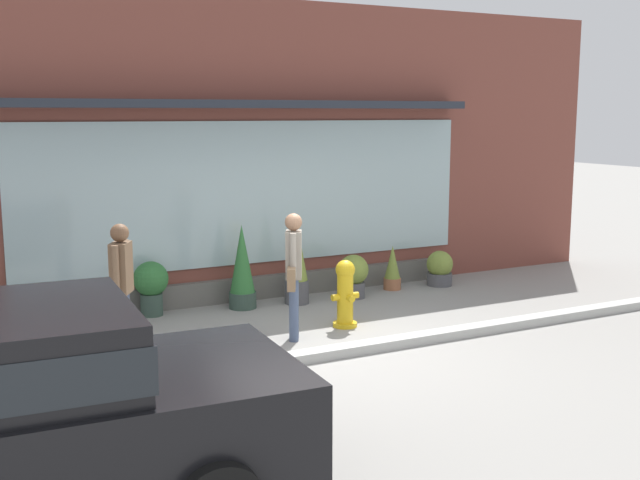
# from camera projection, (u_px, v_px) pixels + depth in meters

# --- Properties ---
(ground_plane) EXTENTS (60.00, 60.00, 0.00)m
(ground_plane) POSITION_uv_depth(u_px,v_px,m) (327.00, 352.00, 9.52)
(ground_plane) COLOR gray
(curb_strip) EXTENTS (14.00, 0.24, 0.12)m
(curb_strip) POSITION_uv_depth(u_px,v_px,m) (335.00, 352.00, 9.33)
(curb_strip) COLOR #B2B2AD
(curb_strip) RESTS_ON ground_plane
(storefront) EXTENTS (14.00, 0.81, 4.61)m
(storefront) POSITION_uv_depth(u_px,v_px,m) (231.00, 155.00, 11.94)
(storefront) COLOR brown
(storefront) RESTS_ON ground_plane
(fire_hydrant) EXTENTS (0.40, 0.37, 0.93)m
(fire_hydrant) POSITION_uv_depth(u_px,v_px,m) (345.00, 293.00, 10.58)
(fire_hydrant) COLOR gold
(fire_hydrant) RESTS_ON ground_plane
(pedestrian_with_handbag) EXTENTS (0.40, 0.57, 1.65)m
(pedestrian_with_handbag) POSITION_uv_depth(u_px,v_px,m) (294.00, 268.00, 9.88)
(pedestrian_with_handbag) COLOR #475675
(pedestrian_with_handbag) RESTS_ON ground_plane
(pedestrian_passerby) EXTENTS (0.33, 0.44, 1.63)m
(pedestrian_passerby) POSITION_uv_depth(u_px,v_px,m) (122.00, 280.00, 9.14)
(pedestrian_passerby) COLOR #475675
(pedestrian_passerby) RESTS_ON ground_plane
(potted_plant_window_right) EXTENTS (0.45, 0.45, 0.59)m
(potted_plant_window_right) POSITION_uv_depth(u_px,v_px,m) (440.00, 268.00, 13.16)
(potted_plant_window_right) COLOR #4C4C51
(potted_plant_window_right) RESTS_ON ground_plane
(potted_plant_doorstep) EXTENTS (0.48, 0.48, 0.69)m
(potted_plant_doorstep) POSITION_uv_depth(u_px,v_px,m) (354.00, 274.00, 12.26)
(potted_plant_doorstep) COLOR #4C4C51
(potted_plant_doorstep) RESTS_ON ground_plane
(potted_plant_low_front) EXTENTS (0.29, 0.29, 0.74)m
(potted_plant_low_front) POSITION_uv_depth(u_px,v_px,m) (392.00, 268.00, 12.85)
(potted_plant_low_front) COLOR #9E6042
(potted_plant_low_front) RESTS_ON ground_plane
(potted_plant_window_left) EXTENTS (0.37, 0.37, 1.31)m
(potted_plant_window_left) POSITION_uv_depth(u_px,v_px,m) (297.00, 263.00, 11.86)
(potted_plant_window_left) COLOR #4C4C51
(potted_plant_window_left) RESTS_ON ground_plane
(potted_plant_corner_tall) EXTENTS (0.41, 0.41, 1.27)m
(potted_plant_corner_tall) POSITION_uv_depth(u_px,v_px,m) (242.00, 268.00, 11.57)
(potted_plant_corner_tall) COLOR #33473D
(potted_plant_corner_tall) RESTS_ON ground_plane
(potted_plant_by_entrance) EXTENTS (0.51, 0.51, 0.79)m
(potted_plant_by_entrance) POSITION_uv_depth(u_px,v_px,m) (151.00, 284.00, 11.17)
(potted_plant_by_entrance) COLOR #33473D
(potted_plant_by_entrance) RESTS_ON ground_plane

